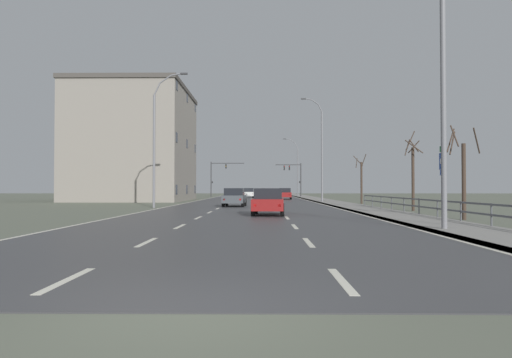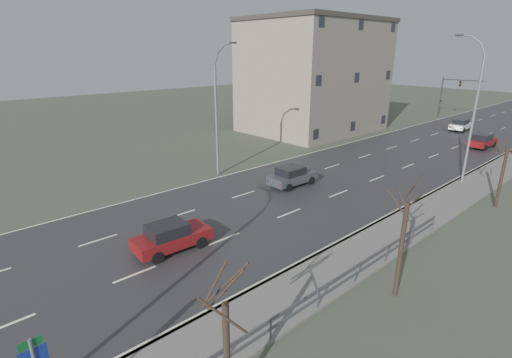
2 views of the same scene
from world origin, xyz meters
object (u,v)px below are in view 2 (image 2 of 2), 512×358
(traffic_signal_left, at_px, (449,92))
(car_near_right, at_px, (461,125))
(car_mid_centre, at_px, (482,141))
(car_distant, at_px, (292,176))
(street_lamp_midground, at_px, (472,114))
(car_far_right, at_px, (171,236))
(street_lamp_left_bank, at_px, (218,114))
(brick_building, at_px, (314,76))

(traffic_signal_left, relative_size, car_near_right, 1.49)
(car_mid_centre, bearing_deg, traffic_signal_left, 125.28)
(car_distant, bearing_deg, car_near_right, 91.83)
(street_lamp_midground, xyz_separation_m, car_mid_centre, (-3.17, 14.19, -4.80))
(car_mid_centre, bearing_deg, car_near_right, 125.47)
(car_mid_centre, relative_size, car_distant, 1.00)
(traffic_signal_left, xyz_separation_m, car_far_right, (8.17, -54.23, -3.36))
(car_mid_centre, bearing_deg, street_lamp_midground, -75.15)
(street_lamp_midground, height_order, car_distant, street_lamp_midground)
(car_near_right, bearing_deg, car_mid_centre, -59.45)
(street_lamp_left_bank, xyz_separation_m, car_near_right, (6.35, 35.56, -4.49))
(car_near_right, distance_m, brick_building, 20.91)
(street_lamp_midground, xyz_separation_m, car_near_right, (-8.53, 22.38, -4.80))
(car_near_right, xyz_separation_m, car_distant, (-0.23, -32.94, 0.00))
(car_mid_centre, height_order, car_distant, same)
(car_mid_centre, xyz_separation_m, car_distant, (-5.60, -24.75, 0.00))
(traffic_signal_left, distance_m, car_mid_centre, 20.59)
(traffic_signal_left, bearing_deg, car_mid_centre, -56.97)
(car_mid_centre, xyz_separation_m, car_near_right, (-5.36, 8.19, 0.00))
(street_lamp_left_bank, bearing_deg, car_near_right, 79.87)
(car_far_right, distance_m, brick_building, 35.71)
(brick_building, bearing_deg, traffic_signal_left, 70.43)
(car_mid_centre, bearing_deg, car_far_right, -92.21)
(car_far_right, bearing_deg, car_near_right, 95.95)
(car_distant, height_order, brick_building, brick_building)
(car_mid_centre, bearing_deg, brick_building, -160.23)
(traffic_signal_left, bearing_deg, car_far_right, -81.43)
(traffic_signal_left, relative_size, car_mid_centre, 1.50)
(car_near_right, bearing_deg, street_lamp_midground, -71.80)
(street_lamp_midground, bearing_deg, car_far_right, -104.78)
(car_near_right, xyz_separation_m, brick_building, (-13.93, -14.28, 6.27))
(brick_building, bearing_deg, car_mid_centre, 17.52)
(car_mid_centre, xyz_separation_m, car_far_right, (-2.90, -37.19, 0.00))
(street_lamp_midground, height_order, street_lamp_left_bank, street_lamp_midground)
(street_lamp_midground, xyz_separation_m, car_far_right, (-6.07, -23.00, -4.80))
(street_lamp_midground, xyz_separation_m, car_distant, (-8.77, -10.56, -4.80))
(street_lamp_midground, relative_size, car_near_right, 2.73)
(street_lamp_midground, height_order, car_near_right, street_lamp_midground)
(car_distant, bearing_deg, traffic_signal_left, 99.70)
(traffic_signal_left, relative_size, car_far_right, 1.49)
(brick_building, bearing_deg, street_lamp_left_bank, -70.39)
(traffic_signal_left, xyz_separation_m, car_distant, (5.48, -41.78, -3.36))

